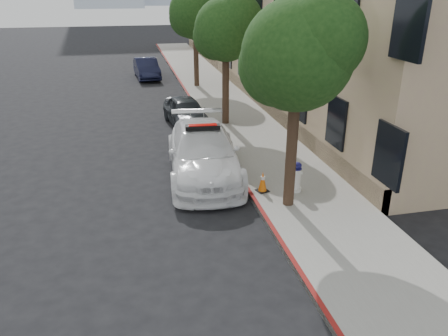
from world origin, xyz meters
TOP-DOWN VIEW (x-y plane):
  - ground at (0.00, 0.00)m, footprint 120.00×120.00m
  - sidewalk at (3.60, 10.00)m, footprint 3.20×50.00m
  - curb_strip at (2.06, 10.00)m, footprint 0.12×50.00m
  - tree_near at (2.93, -2.01)m, footprint 2.92×2.82m
  - tree_mid at (2.93, 5.99)m, footprint 2.77×2.64m
  - tree_far at (2.93, 13.99)m, footprint 3.10×3.00m
  - police_car at (0.99, 0.84)m, footprint 2.69×5.67m
  - parked_car_mid at (1.20, 6.43)m, footprint 1.97×3.90m
  - parked_car_far at (0.11, 17.70)m, footprint 1.70×4.11m
  - fire_hydrant at (3.40, -1.25)m, footprint 0.39×0.35m
  - traffic_cone at (2.43, -1.06)m, footprint 0.41×0.41m

SIDE VIEW (x-z plane):
  - ground at x=0.00m, z-range 0.00..0.00m
  - sidewalk at x=3.60m, z-range 0.00..0.15m
  - curb_strip at x=2.06m, z-range 0.00..0.15m
  - traffic_cone at x=2.43m, z-range 0.15..0.78m
  - fire_hydrant at x=3.40m, z-range 0.14..1.06m
  - parked_car_mid at x=1.20m, z-range 0.00..1.27m
  - parked_car_far at x=0.11m, z-range 0.00..1.33m
  - police_car at x=0.99m, z-range -0.07..1.67m
  - tree_mid at x=2.93m, z-range 1.45..6.88m
  - tree_near at x=2.93m, z-range 1.46..7.08m
  - tree_far at x=2.93m, z-range 1.48..7.29m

